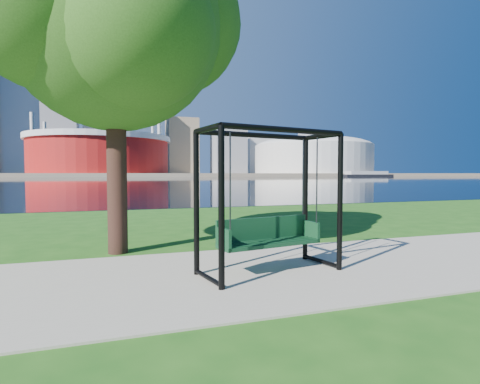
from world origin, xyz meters
name	(u,v)px	position (x,y,z in m)	size (l,w,h in m)	color
ground	(247,266)	(0.00, 0.00, 0.00)	(900.00, 900.00, 0.00)	#1E5114
path	(257,272)	(0.00, -0.50, 0.01)	(120.00, 4.00, 0.03)	#9E937F
river	(123,180)	(0.00, 102.00, 0.01)	(900.00, 180.00, 0.02)	black
far_bank	(117,175)	(0.00, 306.00, 1.00)	(900.00, 228.00, 2.00)	#937F60
stadium	(100,153)	(-10.00, 235.00, 14.23)	(83.00, 83.00, 32.00)	maroon
arena	(313,154)	(135.00, 235.00, 15.87)	(84.00, 84.00, 26.56)	beige
skyline	(111,132)	(-4.27, 319.39, 35.89)	(392.00, 66.00, 96.50)	gray
swing	(269,205)	(0.20, -0.57, 1.20)	(2.57, 1.47, 2.48)	black
park_tree	(112,17)	(-2.33, 2.07, 5.07)	(5.88, 5.31, 7.31)	black
barge	(366,174)	(138.62, 178.57, 1.45)	(32.05, 8.58, 3.20)	black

